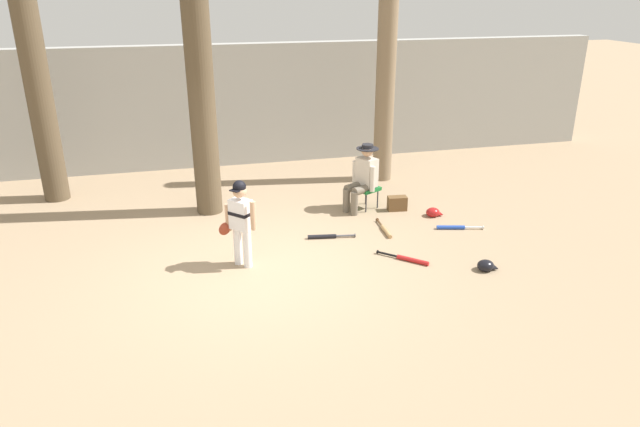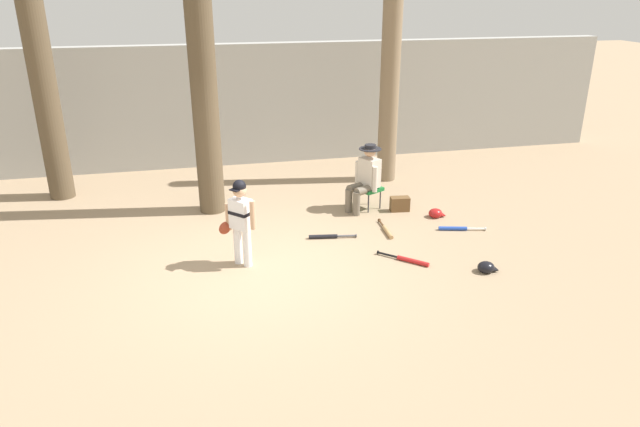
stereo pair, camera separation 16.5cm
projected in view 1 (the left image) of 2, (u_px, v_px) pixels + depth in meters
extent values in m
plane|color=#9E8466|center=(261.00, 272.00, 8.23)|extent=(60.00, 60.00, 0.00)
cube|color=#9E9E99|center=(221.00, 106.00, 12.71)|extent=(18.00, 0.36, 2.64)
cylinder|color=brown|center=(199.00, 64.00, 9.48)|extent=(0.45, 0.45, 5.22)
cone|color=brown|center=(210.00, 211.00, 10.45)|extent=(0.70, 0.70, 0.27)
cylinder|color=#7F6B51|center=(387.00, 51.00, 11.22)|extent=(0.39, 0.39, 5.20)
cone|color=#7F6B51|center=(381.00, 178.00, 12.19)|extent=(0.63, 0.63, 0.23)
cylinder|color=white|center=(247.00, 248.00, 8.30)|extent=(0.12, 0.12, 0.58)
cylinder|color=white|center=(238.00, 246.00, 8.39)|extent=(0.12, 0.12, 0.58)
cube|color=white|center=(241.00, 214.00, 8.16)|extent=(0.35, 0.36, 0.44)
cube|color=black|center=(241.00, 213.00, 8.15)|extent=(0.36, 0.37, 0.05)
sphere|color=tan|center=(240.00, 191.00, 8.03)|extent=(0.20, 0.20, 0.20)
sphere|color=black|center=(239.00, 187.00, 8.00)|extent=(0.19, 0.19, 0.19)
cube|color=black|center=(235.00, 190.00, 7.94)|extent=(0.17, 0.17, 0.02)
cylinder|color=tan|center=(253.00, 216.00, 8.00)|extent=(0.11, 0.11, 0.42)
cylinder|color=tan|center=(228.00, 217.00, 8.26)|extent=(0.11, 0.11, 0.40)
ellipsoid|color=#933823|center=(225.00, 229.00, 8.28)|extent=(0.24, 0.24, 0.18)
cube|color=#196B2D|center=(366.00, 188.00, 10.46)|extent=(0.54, 0.54, 0.06)
cylinder|color=#333338|center=(366.00, 202.00, 10.33)|extent=(0.02, 0.02, 0.38)
cylinder|color=#333338|center=(354.00, 198.00, 10.54)|extent=(0.02, 0.02, 0.38)
cylinder|color=#333338|center=(378.00, 198.00, 10.52)|extent=(0.02, 0.02, 0.38)
cylinder|color=#333338|center=(366.00, 194.00, 10.73)|extent=(0.02, 0.02, 0.38)
cylinder|color=#6B6051|center=(354.00, 203.00, 10.20)|extent=(0.13, 0.13, 0.43)
cylinder|color=#6B6051|center=(346.00, 200.00, 10.34)|extent=(0.13, 0.13, 0.43)
cylinder|color=#6B6051|center=(363.00, 189.00, 10.25)|extent=(0.42, 0.32, 0.15)
cylinder|color=#6B6051|center=(355.00, 187.00, 10.39)|extent=(0.42, 0.32, 0.15)
cube|color=beige|center=(367.00, 172.00, 10.34)|extent=(0.38, 0.43, 0.52)
cylinder|color=beige|center=(372.00, 179.00, 10.16)|extent=(0.12, 0.12, 0.46)
cylinder|color=beige|center=(355.00, 173.00, 10.47)|extent=(0.12, 0.12, 0.46)
sphere|color=tan|center=(367.00, 150.00, 10.19)|extent=(0.22, 0.22, 0.22)
cylinder|color=#232328|center=(368.00, 149.00, 10.18)|extent=(0.40, 0.40, 0.02)
cylinder|color=#232328|center=(368.00, 147.00, 10.17)|extent=(0.20, 0.20, 0.09)
cube|color=brown|center=(397.00, 203.00, 10.45)|extent=(0.36, 0.22, 0.26)
cylinder|color=brown|center=(23.00, 7.00, 9.77)|extent=(0.46, 0.46, 6.94)
cone|color=brown|center=(58.00, 198.00, 11.06)|extent=(0.76, 0.76, 0.27)
cylinder|color=tan|center=(386.00, 232.00, 9.50)|extent=(0.09, 0.45, 0.07)
cylinder|color=brown|center=(380.00, 223.00, 9.84)|extent=(0.05, 0.30, 0.03)
cylinder|color=brown|center=(377.00, 220.00, 9.98)|extent=(0.06, 0.02, 0.06)
cylinder|color=red|center=(413.00, 260.00, 8.52)|extent=(0.40, 0.39, 0.07)
cylinder|color=black|center=(387.00, 254.00, 8.71)|extent=(0.26, 0.25, 0.03)
cylinder|color=black|center=(377.00, 252.00, 8.79)|extent=(0.05, 0.05, 0.06)
cylinder|color=#2347AD|center=(451.00, 227.00, 9.67)|extent=(0.47, 0.18, 0.07)
cylinder|color=silver|center=(474.00, 227.00, 9.67)|extent=(0.31, 0.11, 0.03)
cylinder|color=silver|center=(483.00, 227.00, 9.67)|extent=(0.03, 0.06, 0.06)
cylinder|color=black|center=(322.00, 237.00, 9.32)|extent=(0.47, 0.14, 0.07)
cylinder|color=#4C4C51|center=(346.00, 236.00, 9.35)|extent=(0.31, 0.08, 0.03)
cylinder|color=#4C4C51|center=(355.00, 235.00, 9.36)|extent=(0.02, 0.06, 0.06)
ellipsoid|color=black|center=(486.00, 266.00, 8.27)|extent=(0.25, 0.22, 0.17)
cube|color=black|center=(493.00, 267.00, 8.31)|extent=(0.10, 0.12, 0.02)
ellipsoid|color=#A81919|center=(433.00, 212.00, 10.19)|extent=(0.24, 0.22, 0.17)
cube|color=#A81919|center=(439.00, 214.00, 10.24)|extent=(0.10, 0.12, 0.02)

